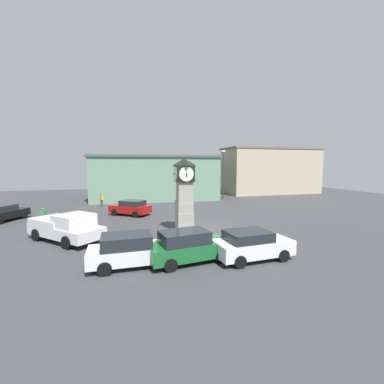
{
  "coord_description": "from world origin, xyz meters",
  "views": [
    {
      "loc": [
        -6.28,
        -19.42,
        4.97
      ],
      "look_at": [
        -0.87,
        1.44,
        2.67
      ],
      "focal_mm": 24.0,
      "sensor_mm": 36.0,
      "label": 1
    }
  ],
  "objects_px": {
    "bollard_near_tower": "(184,243)",
    "car_near_tower": "(188,246)",
    "bollard_mid_row": "(194,239)",
    "bench": "(181,204)",
    "clock_tower": "(184,194)",
    "pedestrian_near_bench": "(43,216)",
    "car_by_building": "(251,245)",
    "pedestrian_crossing_lot": "(102,199)",
    "car_silver_hatch": "(131,208)",
    "car_far_lot": "(2,213)",
    "pickup_truck": "(66,227)",
    "car_navy_sedan": "(131,250)",
    "street_lamp_near_road": "(223,172)"
  },
  "relations": [
    {
      "from": "pedestrian_near_bench",
      "to": "bollard_mid_row",
      "type": "bearing_deg",
      "value": -36.99
    },
    {
      "from": "bollard_mid_row",
      "to": "pedestrian_near_bench",
      "type": "xyz_separation_m",
      "value": [
        -10.36,
        7.8,
        0.44
      ]
    },
    {
      "from": "car_silver_hatch",
      "to": "car_navy_sedan",
      "type": "bearing_deg",
      "value": -91.0
    },
    {
      "from": "bollard_mid_row",
      "to": "car_by_building",
      "type": "bearing_deg",
      "value": -49.0
    },
    {
      "from": "car_by_building",
      "to": "pedestrian_crossing_lot",
      "type": "height_order",
      "value": "pedestrian_crossing_lot"
    },
    {
      "from": "clock_tower",
      "to": "car_near_tower",
      "type": "bearing_deg",
      "value": -100.85
    },
    {
      "from": "clock_tower",
      "to": "bollard_near_tower",
      "type": "height_order",
      "value": "clock_tower"
    },
    {
      "from": "car_far_lot",
      "to": "pedestrian_crossing_lot",
      "type": "relative_size",
      "value": 2.73
    },
    {
      "from": "pedestrian_near_bench",
      "to": "street_lamp_near_road",
      "type": "height_order",
      "value": "street_lamp_near_road"
    },
    {
      "from": "car_near_tower",
      "to": "car_far_lot",
      "type": "relative_size",
      "value": 1.02
    },
    {
      "from": "pedestrian_crossing_lot",
      "to": "car_silver_hatch",
      "type": "bearing_deg",
      "value": -62.3
    },
    {
      "from": "bollard_mid_row",
      "to": "clock_tower",
      "type": "bearing_deg",
      "value": 86.72
    },
    {
      "from": "car_near_tower",
      "to": "pedestrian_near_bench",
      "type": "bearing_deg",
      "value": 133.09
    },
    {
      "from": "clock_tower",
      "to": "street_lamp_near_road",
      "type": "height_order",
      "value": "street_lamp_near_road"
    },
    {
      "from": "car_silver_hatch",
      "to": "pedestrian_crossing_lot",
      "type": "height_order",
      "value": "pedestrian_crossing_lot"
    },
    {
      "from": "car_near_tower",
      "to": "street_lamp_near_road",
      "type": "relative_size",
      "value": 0.65
    },
    {
      "from": "bollard_near_tower",
      "to": "car_near_tower",
      "type": "relative_size",
      "value": 0.22
    },
    {
      "from": "car_by_building",
      "to": "bollard_near_tower",
      "type": "bearing_deg",
      "value": 148.42
    },
    {
      "from": "car_near_tower",
      "to": "car_far_lot",
      "type": "distance_m",
      "value": 19.07
    },
    {
      "from": "bollard_mid_row",
      "to": "car_silver_hatch",
      "type": "xyz_separation_m",
      "value": [
        -3.5,
        11.02,
        0.31
      ]
    },
    {
      "from": "car_navy_sedan",
      "to": "bench",
      "type": "distance_m",
      "value": 16.88
    },
    {
      "from": "pedestrian_crossing_lot",
      "to": "street_lamp_near_road",
      "type": "bearing_deg",
      "value": 7.58
    },
    {
      "from": "car_navy_sedan",
      "to": "car_far_lot",
      "type": "xyz_separation_m",
      "value": [
        -10.78,
        13.13,
        -0.06
      ]
    },
    {
      "from": "car_near_tower",
      "to": "bollard_near_tower",
      "type": "bearing_deg",
      "value": 86.16
    },
    {
      "from": "clock_tower",
      "to": "bench",
      "type": "bearing_deg",
      "value": 79.19
    },
    {
      "from": "pickup_truck",
      "to": "pedestrian_near_bench",
      "type": "xyz_separation_m",
      "value": [
        -2.59,
        4.55,
        -0.05
      ]
    },
    {
      "from": "bollard_near_tower",
      "to": "bench",
      "type": "height_order",
      "value": "bollard_near_tower"
    },
    {
      "from": "car_navy_sedan",
      "to": "pedestrian_near_bench",
      "type": "height_order",
      "value": "car_navy_sedan"
    },
    {
      "from": "pickup_truck",
      "to": "pedestrian_crossing_lot",
      "type": "height_order",
      "value": "pickup_truck"
    },
    {
      "from": "clock_tower",
      "to": "pedestrian_near_bench",
      "type": "bearing_deg",
      "value": 157.0
    },
    {
      "from": "bollard_near_tower",
      "to": "bench",
      "type": "xyz_separation_m",
      "value": [
        2.97,
        14.53,
        0.02
      ]
    },
    {
      "from": "car_near_tower",
      "to": "pedestrian_crossing_lot",
      "type": "distance_m",
      "value": 20.37
    },
    {
      "from": "car_silver_hatch",
      "to": "pedestrian_crossing_lot",
      "type": "relative_size",
      "value": 2.57
    },
    {
      "from": "car_by_building",
      "to": "street_lamp_near_road",
      "type": "distance_m",
      "value": 23.44
    },
    {
      "from": "car_navy_sedan",
      "to": "car_near_tower",
      "type": "distance_m",
      "value": 2.85
    },
    {
      "from": "bollard_mid_row",
      "to": "car_silver_hatch",
      "type": "height_order",
      "value": "car_silver_hatch"
    },
    {
      "from": "bollard_mid_row",
      "to": "car_silver_hatch",
      "type": "distance_m",
      "value": 11.57
    },
    {
      "from": "pedestrian_near_bench",
      "to": "clock_tower",
      "type": "bearing_deg",
      "value": -23.0
    },
    {
      "from": "clock_tower",
      "to": "car_near_tower",
      "type": "relative_size",
      "value": 1.18
    },
    {
      "from": "clock_tower",
      "to": "street_lamp_near_road",
      "type": "xyz_separation_m",
      "value": [
        9.28,
        16.02,
        1.17
      ]
    },
    {
      "from": "clock_tower",
      "to": "bollard_mid_row",
      "type": "xyz_separation_m",
      "value": [
        -0.19,
        -3.32,
        -2.39
      ]
    },
    {
      "from": "car_navy_sedan",
      "to": "bench",
      "type": "xyz_separation_m",
      "value": [
        5.9,
        15.81,
        -0.28
      ]
    },
    {
      "from": "bollard_near_tower",
      "to": "car_far_lot",
      "type": "height_order",
      "value": "car_far_lot"
    },
    {
      "from": "bollard_mid_row",
      "to": "street_lamp_near_road",
      "type": "xyz_separation_m",
      "value": [
        9.47,
        19.35,
        3.55
      ]
    },
    {
      "from": "clock_tower",
      "to": "car_navy_sedan",
      "type": "height_order",
      "value": "clock_tower"
    },
    {
      "from": "car_near_tower",
      "to": "bollard_mid_row",
      "type": "bearing_deg",
      "value": 69.0
    },
    {
      "from": "bollard_near_tower",
      "to": "bollard_mid_row",
      "type": "xyz_separation_m",
      "value": [
        0.79,
        0.81,
        -0.06
      ]
    },
    {
      "from": "bollard_mid_row",
      "to": "bollard_near_tower",
      "type": "bearing_deg",
      "value": -134.33
    },
    {
      "from": "car_silver_hatch",
      "to": "street_lamp_near_road",
      "type": "relative_size",
      "value": 0.6
    },
    {
      "from": "bollard_mid_row",
      "to": "car_silver_hatch",
      "type": "bearing_deg",
      "value": 107.61
    }
  ]
}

